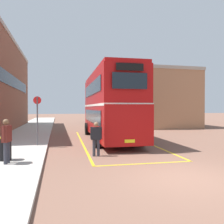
# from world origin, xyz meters

# --- Properties ---
(ground_plane) EXTENTS (135.60, 135.60, 0.00)m
(ground_plane) POSITION_xyz_m (0.00, 14.40, 0.00)
(ground_plane) COLOR brown
(sidewalk_left) EXTENTS (4.00, 57.60, 0.14)m
(sidewalk_left) POSITION_xyz_m (-6.50, 16.80, 0.07)
(sidewalk_left) COLOR #B2ADA3
(sidewalk_left) RESTS_ON ground
(depot_building_right) EXTENTS (6.23, 14.51, 6.70)m
(depot_building_right) POSITION_xyz_m (8.55, 22.41, 3.36)
(depot_building_right) COLOR #AD7A56
(depot_building_right) RESTS_ON ground
(double_decker_bus) EXTENTS (3.14, 10.75, 4.75)m
(double_decker_bus) POSITION_xyz_m (-0.31, 9.46, 2.51)
(double_decker_bus) COLOR black
(double_decker_bus) RESTS_ON ground
(single_deck_bus) EXTENTS (3.62, 9.63, 3.02)m
(single_deck_bus) POSITION_xyz_m (3.06, 27.13, 1.64)
(single_deck_bus) COLOR black
(single_deck_bus) RESTS_ON ground
(pedestrian_boarding) EXTENTS (0.53, 0.34, 1.61)m
(pedestrian_boarding) POSITION_xyz_m (-2.19, 3.98, 0.92)
(pedestrian_boarding) COLOR #2D2D38
(pedestrian_boarding) RESTS_ON ground
(pedestrian_waiting_near) EXTENTS (0.31, 0.56, 1.70)m
(pedestrian_waiting_near) POSITION_xyz_m (-5.84, 2.81, 1.13)
(pedestrian_waiting_near) COLOR #2D2D38
(pedestrian_waiting_near) RESTS_ON sidewalk_left
(litter_bin) EXTENTS (0.54, 0.54, 0.94)m
(litter_bin) POSITION_xyz_m (-6.04, 3.44, 0.61)
(litter_bin) COLOR black
(litter_bin) RESTS_ON sidewalk_left
(bus_stop_sign) EXTENTS (0.44, 0.10, 2.78)m
(bus_stop_sign) POSITION_xyz_m (-5.06, 7.03, 1.81)
(bus_stop_sign) COLOR #4C4C51
(bus_stop_sign) RESTS_ON sidewalk_left
(bay_marking_yellow) EXTENTS (4.66, 12.80, 0.01)m
(bay_marking_yellow) POSITION_xyz_m (-0.34, 7.48, 0.00)
(bay_marking_yellow) COLOR gold
(bay_marking_yellow) RESTS_ON ground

